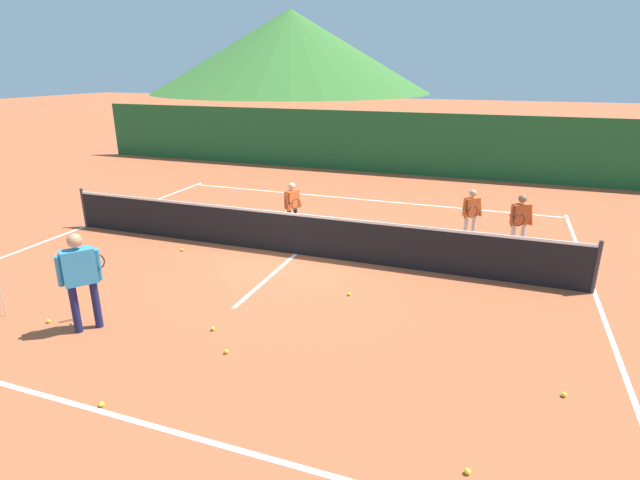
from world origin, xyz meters
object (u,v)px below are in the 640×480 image
at_px(student_1, 471,210).
at_px(tennis_ball_8, 102,404).
at_px(student_2, 520,218).
at_px(instructor, 80,273).
at_px(tennis_ball_6, 468,471).
at_px(tennis_ball_7, 349,294).
at_px(tennis_ball_5, 48,321).
at_px(tennis_ball_4, 213,329).
at_px(student_0, 292,203).
at_px(tennis_ball_0, 564,395).
at_px(tennis_ball_1, 226,351).
at_px(tennis_net, 296,233).
at_px(tennis_ball_2, 182,250).

distance_m(student_1, tennis_ball_8, 9.10).
bearing_deg(student_2, instructor, -136.55).
height_order(tennis_ball_6, tennis_ball_7, same).
relative_size(tennis_ball_5, tennis_ball_6, 1.00).
bearing_deg(tennis_ball_6, tennis_ball_4, 157.49).
bearing_deg(tennis_ball_7, student_0, 128.29).
bearing_deg(tennis_ball_6, student_0, 125.55).
xyz_separation_m(tennis_ball_0, tennis_ball_6, (-1.08, -1.78, 0.00)).
bearing_deg(tennis_ball_1, tennis_ball_7, 65.65).
bearing_deg(tennis_ball_1, tennis_ball_5, -176.70).
bearing_deg(student_2, tennis_ball_5, -139.45).
height_order(student_0, student_2, student_2).
height_order(student_1, tennis_ball_5, student_1).
distance_m(student_2, tennis_ball_1, 7.43).
bearing_deg(tennis_ball_7, instructor, -143.90).
distance_m(tennis_net, tennis_ball_2, 2.71).
height_order(tennis_ball_1, tennis_ball_4, same).
xyz_separation_m(tennis_ball_1, tennis_ball_8, (-0.86, -1.62, 0.00)).
bearing_deg(tennis_ball_1, tennis_ball_4, 136.35).
xyz_separation_m(instructor, student_1, (5.50, 6.69, -0.22)).
height_order(student_1, tennis_ball_6, student_1).
bearing_deg(tennis_ball_5, tennis_ball_0, 5.63).
distance_m(student_2, tennis_ball_5, 9.77).
distance_m(student_2, tennis_ball_6, 7.39).
xyz_separation_m(tennis_ball_1, tennis_ball_5, (-3.29, -0.19, 0.00)).
height_order(student_2, tennis_ball_6, student_2).
bearing_deg(tennis_ball_2, tennis_net, 15.89).
bearing_deg(tennis_ball_4, tennis_ball_6, -22.51).
xyz_separation_m(student_2, tennis_ball_0, (0.55, -5.55, -0.78)).
xyz_separation_m(tennis_ball_2, tennis_ball_6, (6.79, -4.69, 0.00)).
bearing_deg(tennis_ball_1, tennis_ball_0, 7.27).
height_order(tennis_net, tennis_ball_7, tennis_net).
relative_size(tennis_ball_0, tennis_ball_8, 1.00).
distance_m(student_0, tennis_ball_0, 7.91).
bearing_deg(tennis_ball_1, tennis_ball_8, -117.85).
bearing_deg(student_1, student_0, -168.44).
distance_m(student_0, tennis_ball_8, 7.37).
height_order(tennis_ball_4, tennis_ball_6, same).
height_order(instructor, tennis_ball_2, instructor).
xyz_separation_m(tennis_ball_0, tennis_ball_7, (-3.51, 1.95, 0.00)).
bearing_deg(student_0, tennis_ball_7, -51.71).
height_order(student_0, tennis_ball_0, student_0).
height_order(instructor, tennis_ball_1, instructor).
distance_m(student_1, tennis_ball_1, 7.28).
xyz_separation_m(instructor, tennis_ball_7, (3.64, 2.66, -0.96)).
bearing_deg(tennis_ball_8, student_2, 57.40).
bearing_deg(instructor, tennis_ball_4, 18.28).
xyz_separation_m(tennis_ball_0, tennis_ball_8, (-5.52, -2.22, 0.00)).
xyz_separation_m(student_2, tennis_ball_2, (-7.32, -2.64, -0.78)).
xyz_separation_m(instructor, tennis_ball_5, (-0.80, -0.08, -0.96)).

